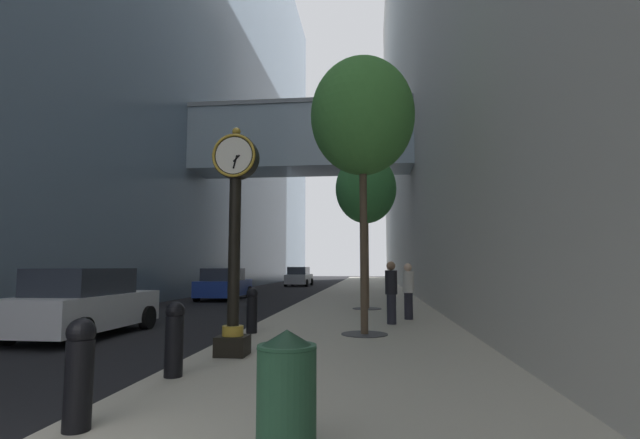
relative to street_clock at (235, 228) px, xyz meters
The scene contains 16 objects.
ground_plane 21.03m from the street_clock, 92.03° to the left, with size 110.00×110.00×0.00m, color black.
sidewalk_right 24.08m from the street_clock, 85.06° to the left, with size 5.61×80.00×0.14m, color #ADA593.
building_block_left 31.69m from the street_clock, 117.08° to the left, with size 21.92×80.00×38.94m.
building_block_right 30.97m from the street_clock, 68.57° to the left, with size 9.00×80.00×39.65m.
street_clock is the anchor object (origin of this frame).
bollard_nearest 4.29m from the street_clock, 95.51° to the right, with size 0.28×0.28×1.09m.
bollard_second 2.44m from the street_clock, 102.75° to the right, with size 0.28×0.28×1.09m.
bollard_fourth 3.33m from the street_clock, 97.63° to the left, with size 0.28×0.28×1.09m.
street_tree_near 4.74m from the street_clock, 50.90° to the left, with size 2.56×2.56×6.78m.
street_tree_mid_near 10.11m from the street_clock, 76.29° to the left, with size 2.35×2.35×5.97m.
trash_bin 4.94m from the street_clock, 67.41° to the right, with size 0.53×0.53×1.05m.
pedestrian_walking 5.99m from the street_clock, 58.27° to the left, with size 0.48×0.48×1.74m.
pedestrian_by_clock 7.31m from the street_clock, 59.61° to the left, with size 0.43×0.43×1.70m.
car_white_near 5.63m from the street_clock, 149.56° to the left, with size 2.06×4.29×1.69m.
car_silver_mid 33.41m from the street_clock, 96.79° to the left, with size 2.13×4.51×1.70m.
car_blue_far 16.58m from the street_clock, 108.44° to the left, with size 2.17×4.48×1.64m.
Camera 1 is at (3.25, -2.21, 1.74)m, focal length 26.06 mm.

